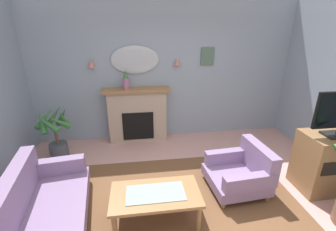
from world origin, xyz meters
name	(u,v)px	position (x,y,z in m)	size (l,w,h in m)	color
floor	(189,219)	(0.00, 0.00, -0.05)	(6.43, 5.98, 0.10)	#C6938E
wall_back	(165,71)	(0.00, 2.54, 1.45)	(6.43, 0.10, 2.90)	#8C9EB2
patterned_rug	(186,205)	(0.00, 0.20, 0.01)	(3.20, 2.40, 0.01)	brown
fireplace	(138,115)	(-0.61, 2.32, 0.57)	(1.36, 0.36, 1.16)	tan
mantel_vase_left	(126,81)	(-0.81, 2.29, 1.33)	(0.13, 0.13, 0.38)	#9E6084
wall_mirror	(135,60)	(-0.61, 2.46, 1.71)	(0.96, 0.06, 0.56)	#B2BCC6
wall_sconce_left	(91,64)	(-1.46, 2.41, 1.66)	(0.14, 0.14, 0.14)	#D17066
wall_sconce_right	(177,62)	(0.24, 2.41, 1.66)	(0.14, 0.14, 0.14)	#D17066
framed_picture	(207,56)	(0.89, 2.47, 1.75)	(0.28, 0.03, 0.36)	#4C6B56
coffee_table	(156,197)	(-0.43, -0.01, 0.38)	(1.10, 0.60, 0.45)	olive
floral_couch	(38,210)	(-1.83, 0.04, 0.32)	(1.07, 1.80, 0.76)	gray
armchair_near_fireplace	(242,171)	(0.91, 0.46, 0.31)	(0.88, 0.87, 0.71)	gray
tv_cabinet	(327,162)	(2.17, 0.31, 0.45)	(0.80, 0.57, 0.90)	olive
potted_plant_corner_palm	(56,132)	(-2.12, 1.79, 0.53)	(0.65, 0.64, 1.00)	#474C56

